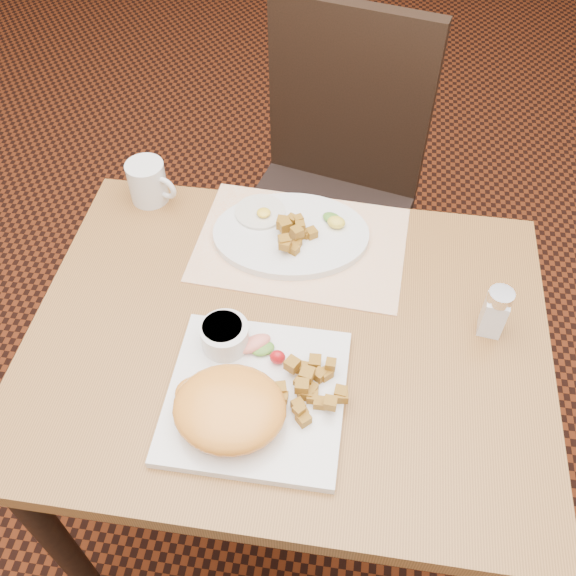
{
  "coord_description": "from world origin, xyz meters",
  "views": [
    {
      "loc": [
        0.1,
        -0.65,
        1.65
      ],
      "look_at": [
        -0.01,
        0.04,
        0.82
      ],
      "focal_mm": 40.0,
      "sensor_mm": 36.0,
      "label": 1
    }
  ],
  "objects_px": {
    "table": "(288,368)",
    "plate_square": "(256,396)",
    "salt_shaker": "(495,311)",
    "coffee_mug": "(148,182)",
    "plate_oval": "(291,235)",
    "chair_far": "(331,183)"
  },
  "relations": [
    {
      "from": "table",
      "to": "plate_square",
      "type": "height_order",
      "value": "plate_square"
    },
    {
      "from": "chair_far",
      "to": "coffee_mug",
      "type": "height_order",
      "value": "chair_far"
    },
    {
      "from": "table",
      "to": "coffee_mug",
      "type": "distance_m",
      "value": 0.47
    },
    {
      "from": "plate_square",
      "to": "plate_oval",
      "type": "distance_m",
      "value": 0.36
    },
    {
      "from": "table",
      "to": "plate_oval",
      "type": "height_order",
      "value": "plate_oval"
    },
    {
      "from": "plate_square",
      "to": "coffee_mug",
      "type": "bearing_deg",
      "value": 124.51
    },
    {
      "from": "table",
      "to": "salt_shaker",
      "type": "distance_m",
      "value": 0.39
    },
    {
      "from": "plate_oval",
      "to": "salt_shaker",
      "type": "height_order",
      "value": "salt_shaker"
    },
    {
      "from": "table",
      "to": "chair_far",
      "type": "distance_m",
      "value": 0.66
    },
    {
      "from": "table",
      "to": "plate_oval",
      "type": "bearing_deg",
      "value": 96.81
    },
    {
      "from": "plate_oval",
      "to": "coffee_mug",
      "type": "xyz_separation_m",
      "value": [
        -0.3,
        0.07,
        0.03
      ]
    },
    {
      "from": "plate_oval",
      "to": "table",
      "type": "bearing_deg",
      "value": -83.19
    },
    {
      "from": "coffee_mug",
      "to": "plate_oval",
      "type": "bearing_deg",
      "value": -13.57
    },
    {
      "from": "table",
      "to": "coffee_mug",
      "type": "xyz_separation_m",
      "value": [
        -0.33,
        0.3,
        0.15
      ]
    },
    {
      "from": "table",
      "to": "plate_square",
      "type": "xyz_separation_m",
      "value": [
        -0.03,
        -0.13,
        0.12
      ]
    },
    {
      "from": "plate_square",
      "to": "salt_shaker",
      "type": "relative_size",
      "value": 2.8
    },
    {
      "from": "chair_far",
      "to": "plate_oval",
      "type": "distance_m",
      "value": 0.48
    },
    {
      "from": "table",
      "to": "coffee_mug",
      "type": "height_order",
      "value": "coffee_mug"
    },
    {
      "from": "table",
      "to": "coffee_mug",
      "type": "bearing_deg",
      "value": 137.54
    },
    {
      "from": "plate_square",
      "to": "salt_shaker",
      "type": "xyz_separation_m",
      "value": [
        0.38,
        0.19,
        0.04
      ]
    },
    {
      "from": "plate_square",
      "to": "coffee_mug",
      "type": "relative_size",
      "value": 2.62
    },
    {
      "from": "plate_square",
      "to": "salt_shaker",
      "type": "height_order",
      "value": "salt_shaker"
    }
  ]
}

